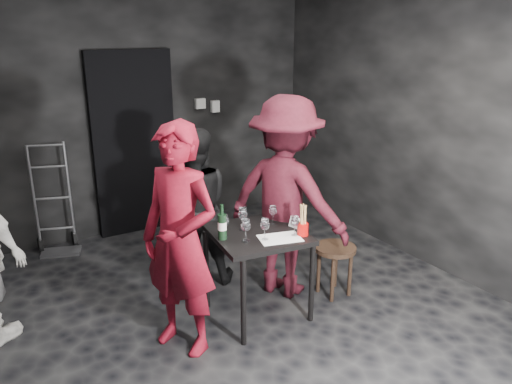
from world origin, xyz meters
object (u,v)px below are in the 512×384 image
hand_truck (57,232)px  man_maroon (287,179)px  stool (335,256)px  woman_black (194,208)px  server_red (179,223)px  wine_bottle (222,226)px  breadstick_cup (303,220)px  tasting_table (258,243)px

hand_truck → man_maroon: bearing=-31.6°
hand_truck → stool: bearing=-30.3°
stool → man_maroon: (-0.34, 0.30, 0.69)m
hand_truck → woman_black: 1.79m
man_maroon → woman_black: bearing=20.2°
woman_black → man_maroon: (0.63, -0.58, 0.34)m
stool → server_red: 1.60m
man_maroon → wine_bottle: bearing=78.3°
server_red → man_maroon: size_ratio=0.93×
server_red → wine_bottle: bearing=75.8°
woman_black → breadstick_cup: 1.15m
woman_black → wine_bottle: bearing=100.2°
hand_truck → woman_black: size_ratio=0.81×
wine_bottle → tasting_table: bearing=-4.5°
server_red → woman_black: bearing=121.0°
woman_black → stool: bearing=155.7°
tasting_table → woman_black: woman_black is taller
wine_bottle → breadstick_cup: (0.58, -0.26, 0.01)m
server_red → man_maroon: 1.18m
breadstick_cup → wine_bottle: bearing=156.1°
woman_black → man_maroon: 0.92m
woman_black → breadstick_cup: (0.48, -1.04, 0.14)m
tasting_table → man_maroon: bearing=27.8°
server_red → hand_truck: bearing=162.9°
man_maroon → wine_bottle: man_maroon is taller
server_red → wine_bottle: size_ratio=7.00×
stool → man_maroon: bearing=138.6°
server_red → man_maroon: (1.13, 0.31, 0.07)m
hand_truck → server_red: (0.50, -2.28, 0.78)m
man_maroon → breadstick_cup: bearing=134.6°
hand_truck → server_red: bearing=-58.9°
tasting_table → woman_black: bearing=104.0°
stool → server_red: server_red is taller
man_maroon → breadstick_cup: 0.53m
wine_bottle → stool: bearing=-5.1°
hand_truck → man_maroon: (1.64, -1.97, 0.86)m
stool → man_maroon: size_ratio=0.22×
tasting_table → wine_bottle: wine_bottle is taller
hand_truck → tasting_table: size_ratio=1.59×
man_maroon → wine_bottle: size_ratio=7.52×
hand_truck → breadstick_cup: 2.92m
tasting_table → wine_bottle: (-0.31, 0.02, 0.21)m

